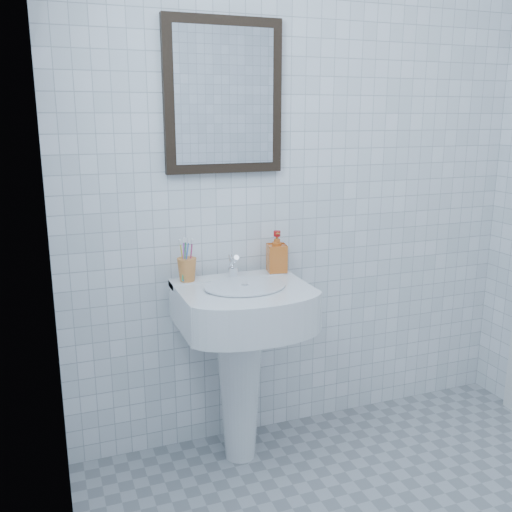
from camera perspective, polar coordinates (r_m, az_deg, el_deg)
name	(u,v)px	position (r m, az deg, el deg)	size (l,w,h in m)	color
wall_back	(304,167)	(2.59, 4.82, 8.85)	(2.20, 0.02, 2.50)	white
wall_left	(51,238)	(1.15, -19.86, 1.74)	(0.02, 2.40, 2.50)	white
washbasin	(241,343)	(2.42, -1.50, -8.68)	(0.53, 0.39, 0.81)	white
faucet	(233,268)	(2.41, -2.30, -1.18)	(0.04, 0.09, 0.11)	white
toothbrush_cup	(187,270)	(2.37, -6.92, -1.35)	(0.08, 0.08, 0.10)	orange
soap_dispenser	(277,252)	(2.48, 2.10, 0.45)	(0.08, 0.08, 0.18)	#C43D13
wall_mirror	(224,96)	(2.42, -3.24, 15.64)	(0.50, 0.04, 0.62)	black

